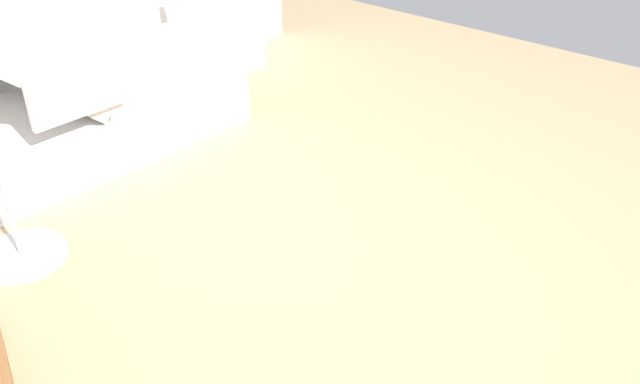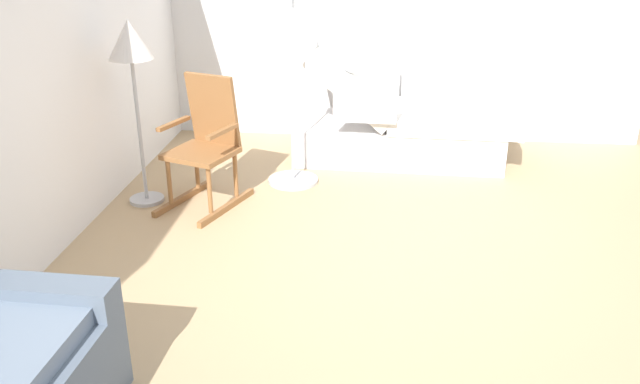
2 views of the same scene
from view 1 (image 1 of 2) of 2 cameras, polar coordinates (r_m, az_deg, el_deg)
name	(u,v)px [view 1 (image 1 of 2)]	position (r m, az deg, el deg)	size (l,w,h in m)	color
ground_plane	(389,301)	(3.22, 5.77, -9.00)	(7.43, 7.43, 0.00)	tan
hospital_bed	(89,101)	(4.57, -18.63, 7.17)	(1.06, 2.09, 1.19)	silver
iv_pole	(10,216)	(3.64, -24.32, -1.83)	(0.44, 0.44, 1.69)	#B2B5BA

